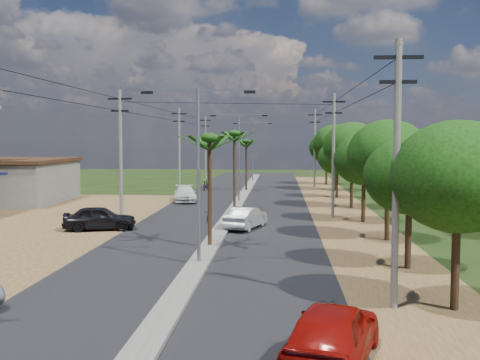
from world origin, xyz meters
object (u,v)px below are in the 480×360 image
object	(u,v)px
car_red_near	(333,334)
car_silver_mid	(246,218)
car_parked_dark	(100,219)
moto_rider_east	(332,319)
car_white_far	(185,194)

from	to	relation	value
car_red_near	car_silver_mid	xyz separation A→B (m)	(-3.50, 21.35, -0.11)
car_parked_dark	moto_rider_east	bearing A→B (deg)	-156.83
car_red_near	car_silver_mid	world-z (taller)	car_red_near
car_white_far	car_silver_mid	bearing A→B (deg)	-78.16
moto_rider_east	car_parked_dark	bearing A→B (deg)	-64.87
car_white_far	car_parked_dark	xyz separation A→B (m)	(-2.61, -16.40, 0.07)
car_silver_mid	car_parked_dark	distance (m)	9.19
car_red_near	car_parked_dark	xyz separation A→B (m)	(-12.61, 20.16, -0.05)
car_red_near	moto_rider_east	bearing A→B (deg)	-78.21
car_white_far	moto_rider_east	distance (m)	35.61
car_parked_dark	moto_rider_east	world-z (taller)	car_parked_dark
car_silver_mid	car_white_far	size ratio (longest dim) A/B	0.89
car_red_near	car_silver_mid	size ratio (longest dim) A/B	1.12
car_red_near	car_silver_mid	bearing A→B (deg)	-64.22
car_red_near	car_parked_dark	world-z (taller)	car_red_near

